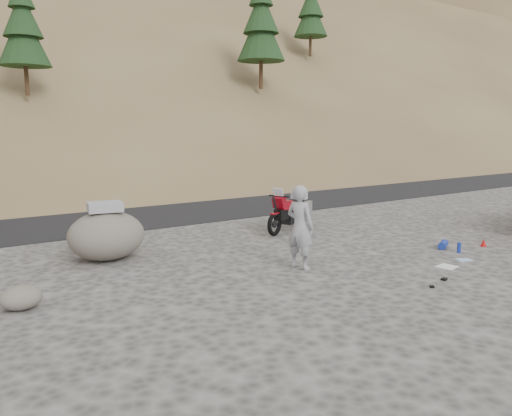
{
  "coord_description": "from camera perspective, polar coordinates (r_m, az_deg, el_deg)",
  "views": [
    {
      "loc": [
        -7.91,
        -7.87,
        2.91
      ],
      "look_at": [
        -1.21,
        1.95,
        1.0
      ],
      "focal_mm": 35.0,
      "sensor_mm": 36.0,
      "label": 1
    }
  ],
  "objects": [
    {
      "name": "ground",
      "position": [
        11.53,
        10.56,
        -5.65
      ],
      "size": [
        140.0,
        140.0,
        0.0
      ],
      "primitive_type": "plane",
      "color": "#403D3B",
      "rests_on": "ground"
    },
    {
      "name": "road",
      "position": [
        18.86,
        -9.04,
        0.14
      ],
      "size": [
        120.0,
        7.0,
        0.05
      ],
      "primitive_type": "cube",
      "color": "black",
      "rests_on": "ground"
    },
    {
      "name": "hillside",
      "position": [
        50.05,
        -26.05,
        17.62
      ],
      "size": [
        120.0,
        73.0,
        46.72
      ],
      "color": "brown",
      "rests_on": "ground"
    },
    {
      "name": "motorcycle",
      "position": [
        14.26,
        3.98,
        -0.36
      ],
      "size": [
        2.1,
        1.12,
        1.32
      ],
      "rotation": [
        0.0,
        0.0,
        0.39
      ],
      "color": "black",
      "rests_on": "ground"
    },
    {
      "name": "man",
      "position": [
        10.59,
        4.99,
        -6.85
      ],
      "size": [
        0.57,
        0.73,
        1.76
      ],
      "primitive_type": "imported",
      "rotation": [
        0.0,
        0.0,
        1.82
      ],
      "color": "#9C9CA1",
      "rests_on": "ground"
    },
    {
      "name": "boulder",
      "position": [
        11.57,
        -16.73,
        -2.97
      ],
      "size": [
        2.1,
        1.96,
        1.28
      ],
      "rotation": [
        0.0,
        0.0,
        -0.38
      ],
      "color": "#56514A",
      "rests_on": "ground"
    },
    {
      "name": "small_rock",
      "position": [
        9.04,
        -25.27,
        -9.24
      ],
      "size": [
        0.76,
        0.71,
        0.39
      ],
      "rotation": [
        0.0,
        0.0,
        0.21
      ],
      "color": "#56514A",
      "rests_on": "ground"
    },
    {
      "name": "gear_white_cloth",
      "position": [
        11.37,
        20.98,
        -6.28
      ],
      "size": [
        0.45,
        0.42,
        0.01
      ],
      "primitive_type": "cube",
      "rotation": [
        0.0,
        0.0,
        0.17
      ],
      "color": "white",
      "rests_on": "ground"
    },
    {
      "name": "gear_blue_mat",
      "position": [
        13.05,
        20.61,
        -3.93
      ],
      "size": [
        0.49,
        0.37,
        0.18
      ],
      "primitive_type": "cylinder",
      "rotation": [
        0.0,
        1.57,
        0.46
      ],
      "color": "navy",
      "rests_on": "ground"
    },
    {
      "name": "gear_bottle",
      "position": [
        12.7,
        22.2,
        -4.23
      ],
      "size": [
        0.11,
        0.11,
        0.25
      ],
      "primitive_type": "cylinder",
      "rotation": [
        0.0,
        0.0,
        0.29
      ],
      "color": "navy",
      "rests_on": "ground"
    },
    {
      "name": "gear_funnel",
      "position": [
        13.63,
        24.57,
        -3.63
      ],
      "size": [
        0.17,
        0.17,
        0.19
      ],
      "primitive_type": "cone",
      "rotation": [
        0.0,
        0.0,
        -0.15
      ],
      "color": "#B90C0D",
      "rests_on": "ground"
    },
    {
      "name": "gear_glove_a",
      "position": [
        10.41,
        20.7,
        -7.61
      ],
      "size": [
        0.15,
        0.12,
        0.04
      ],
      "primitive_type": "cube",
      "rotation": [
        0.0,
        0.0,
        0.27
      ],
      "color": "black",
      "rests_on": "ground"
    },
    {
      "name": "gear_glove_b",
      "position": [
        9.86,
        19.46,
        -8.47
      ],
      "size": [
        0.13,
        0.13,
        0.03
      ],
      "primitive_type": "cube",
      "rotation": [
        0.0,
        0.0,
        0.81
      ],
      "color": "black",
      "rests_on": "ground"
    },
    {
      "name": "gear_blue_cloth",
      "position": [
        12.09,
        22.66,
        -5.48
      ],
      "size": [
        0.39,
        0.34,
        0.01
      ],
      "primitive_type": "cube",
      "rotation": [
        0.0,
        0.0,
        -0.41
      ],
      "color": "#99BDEC",
      "rests_on": "ground"
    }
  ]
}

